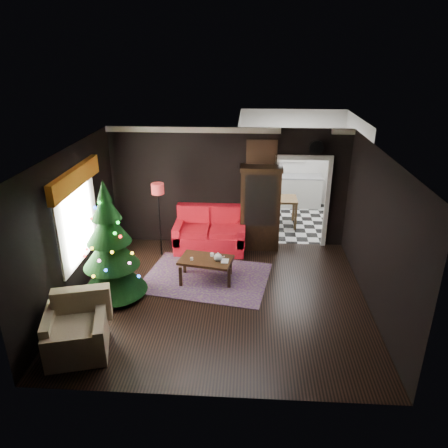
# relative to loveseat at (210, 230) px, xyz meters

# --- Properties ---
(floor) EXTENTS (5.50, 5.50, 0.00)m
(floor) POSITION_rel_loveseat_xyz_m (0.40, -2.05, -0.50)
(floor) COLOR black
(floor) RESTS_ON ground
(ceiling) EXTENTS (5.50, 5.50, 0.00)m
(ceiling) POSITION_rel_loveseat_xyz_m (0.40, -2.05, 2.30)
(ceiling) COLOR white
(ceiling) RESTS_ON ground
(wall_back) EXTENTS (5.50, 0.00, 5.50)m
(wall_back) POSITION_rel_loveseat_xyz_m (0.40, 0.45, 0.90)
(wall_back) COLOR black
(wall_back) RESTS_ON ground
(wall_front) EXTENTS (5.50, 0.00, 5.50)m
(wall_front) POSITION_rel_loveseat_xyz_m (0.40, -4.55, 0.90)
(wall_front) COLOR black
(wall_front) RESTS_ON ground
(wall_left) EXTENTS (0.00, 5.50, 5.50)m
(wall_left) POSITION_rel_loveseat_xyz_m (-2.35, -2.05, 0.90)
(wall_left) COLOR black
(wall_left) RESTS_ON ground
(wall_right) EXTENTS (0.00, 5.50, 5.50)m
(wall_right) POSITION_rel_loveseat_xyz_m (3.15, -2.05, 0.90)
(wall_right) COLOR black
(wall_right) RESTS_ON ground
(doorway) EXTENTS (1.10, 0.10, 2.10)m
(doorway) POSITION_rel_loveseat_xyz_m (2.10, 0.45, 0.55)
(doorway) COLOR silver
(doorway) RESTS_ON ground
(left_window) EXTENTS (0.05, 1.60, 1.40)m
(left_window) POSITION_rel_loveseat_xyz_m (-2.31, -1.85, 0.95)
(left_window) COLOR white
(left_window) RESTS_ON wall_left
(valance) EXTENTS (0.12, 2.10, 0.35)m
(valance) POSITION_rel_loveseat_xyz_m (-2.23, -1.85, 1.77)
(valance) COLOR #8D480E
(valance) RESTS_ON wall_left
(kitchen_floor) EXTENTS (3.00, 3.00, 0.00)m
(kitchen_floor) POSITION_rel_loveseat_xyz_m (2.10, 1.95, -0.50)
(kitchen_floor) COLOR white
(kitchen_floor) RESTS_ON ground
(kitchen_window) EXTENTS (0.70, 0.06, 0.70)m
(kitchen_window) POSITION_rel_loveseat_xyz_m (2.10, 3.40, 1.20)
(kitchen_window) COLOR white
(kitchen_window) RESTS_ON ground
(rug) EXTENTS (2.78, 2.23, 0.01)m
(rug) POSITION_rel_loveseat_xyz_m (0.04, -1.33, -0.49)
(rug) COLOR #4F3E49
(rug) RESTS_ON ground
(loveseat) EXTENTS (1.70, 0.90, 1.00)m
(loveseat) POSITION_rel_loveseat_xyz_m (0.00, 0.00, 0.00)
(loveseat) COLOR #8A0206
(loveseat) RESTS_ON ground
(curio_cabinet) EXTENTS (0.90, 0.45, 1.90)m
(curio_cabinet) POSITION_rel_loveseat_xyz_m (1.15, 0.22, 0.45)
(curio_cabinet) COLOR black
(curio_cabinet) RESTS_ON ground
(floor_lamp) EXTENTS (0.34, 0.34, 1.76)m
(floor_lamp) POSITION_rel_loveseat_xyz_m (-1.09, -0.32, 0.33)
(floor_lamp) COLOR black
(floor_lamp) RESTS_ON ground
(christmas_tree) EXTENTS (1.51, 1.51, 2.38)m
(christmas_tree) POSITION_rel_loveseat_xyz_m (-1.65, -2.10, 0.55)
(christmas_tree) COLOR black
(christmas_tree) RESTS_ON ground
(armchair) EXTENTS (1.16, 1.16, 0.97)m
(armchair) POSITION_rel_loveseat_xyz_m (-1.72, -3.76, -0.04)
(armchair) COLOR tan
(armchair) RESTS_ON ground
(coffee_table) EXTENTS (1.15, 0.81, 0.47)m
(coffee_table) POSITION_rel_loveseat_xyz_m (0.05, -1.41, -0.25)
(coffee_table) COLOR black
(coffee_table) RESTS_ON rug
(teapot) EXTENTS (0.24, 0.24, 0.18)m
(teapot) POSITION_rel_loveseat_xyz_m (0.30, -1.49, 0.07)
(teapot) COLOR silver
(teapot) RESTS_ON coffee_table
(cup_a) EXTENTS (0.10, 0.10, 0.06)m
(cup_a) POSITION_rel_loveseat_xyz_m (0.16, -1.27, 0.02)
(cup_a) COLOR silver
(cup_a) RESTS_ON coffee_table
(cup_b) EXTENTS (0.07, 0.07, 0.05)m
(cup_b) POSITION_rel_loveseat_xyz_m (-0.23, -1.47, 0.01)
(cup_b) COLOR silver
(cup_b) RESTS_ON coffee_table
(book) EXTENTS (0.15, 0.02, 0.20)m
(book) POSITION_rel_loveseat_xyz_m (0.37, -1.49, 0.08)
(book) COLOR #9B7C68
(book) RESTS_ON coffee_table
(wall_clock) EXTENTS (0.32, 0.32, 0.06)m
(wall_clock) POSITION_rel_loveseat_xyz_m (2.35, 0.40, 1.88)
(wall_clock) COLOR silver
(wall_clock) RESTS_ON wall_back
(painting) EXTENTS (0.62, 0.05, 0.52)m
(painting) POSITION_rel_loveseat_xyz_m (1.15, 0.41, 1.75)
(painting) COLOR #A26737
(painting) RESTS_ON wall_back
(kitchen_counter) EXTENTS (1.80, 0.60, 0.90)m
(kitchen_counter) POSITION_rel_loveseat_xyz_m (2.10, 3.15, -0.05)
(kitchen_counter) COLOR silver
(kitchen_counter) RESTS_ON ground
(kitchen_table) EXTENTS (0.70, 0.70, 0.75)m
(kitchen_table) POSITION_rel_loveseat_xyz_m (1.80, 1.65, -0.12)
(kitchen_table) COLOR brown
(kitchen_table) RESTS_ON ground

